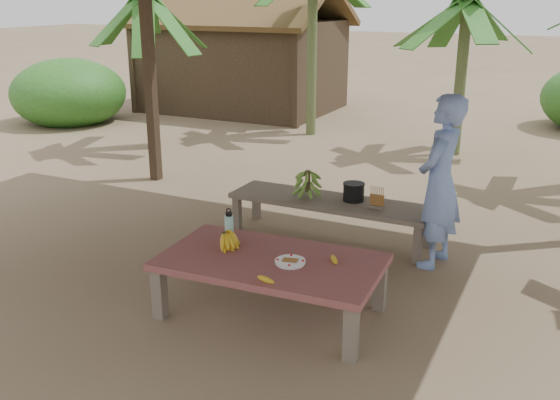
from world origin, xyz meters
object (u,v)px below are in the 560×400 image
at_px(work_table, 271,266).
at_px(water_flask, 229,227).
at_px(ripe_banana_bunch, 224,239).
at_px(cooking_pot, 354,192).
at_px(woman, 440,182).
at_px(bench, 330,205).
at_px(plate, 290,262).

xyz_separation_m(work_table, water_flask, (-0.52, 0.22, 0.19)).
bearing_deg(ripe_banana_bunch, work_table, -4.85).
relative_size(cooking_pot, woman, 0.13).
relative_size(water_flask, woman, 0.17).
relative_size(ripe_banana_bunch, water_flask, 0.89).
relative_size(bench, water_flask, 7.50).
height_order(cooking_pot, woman, woman).
xyz_separation_m(ripe_banana_bunch, plate, (0.66, -0.07, -0.06)).
distance_m(bench, ripe_banana_bunch, 1.79).
xyz_separation_m(ripe_banana_bunch, water_flask, (-0.05, 0.18, 0.04)).
bearing_deg(ripe_banana_bunch, cooking_pot, 74.23).
relative_size(work_table, ripe_banana_bunch, 7.10).
bearing_deg(plate, cooking_pot, 94.20).
distance_m(cooking_pot, woman, 1.03).
xyz_separation_m(bench, plate, (0.38, -1.82, 0.12)).
relative_size(work_table, woman, 1.09).
bearing_deg(cooking_pot, water_flask, -108.89).
bearing_deg(bench, cooking_pot, 18.82).
height_order(ripe_banana_bunch, cooking_pot, ripe_banana_bunch).
height_order(ripe_banana_bunch, plate, ripe_banana_bunch).
relative_size(bench, cooking_pot, 9.87).
bearing_deg(work_table, cooking_pot, 85.42).
bearing_deg(woman, bench, -90.22).
height_order(bench, water_flask, water_flask).
xyz_separation_m(work_table, ripe_banana_bunch, (-0.47, 0.04, 0.14)).
xyz_separation_m(work_table, woman, (1.00, 1.62, 0.41)).
distance_m(plate, water_flask, 0.76).
bearing_deg(cooking_pot, bench, -161.31).
xyz_separation_m(water_flask, woman, (1.52, 1.40, 0.23)).
xyz_separation_m(work_table, bench, (-0.19, 1.79, -0.04)).
bearing_deg(water_flask, woman, 42.77).
distance_m(bench, cooking_pot, 0.29).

